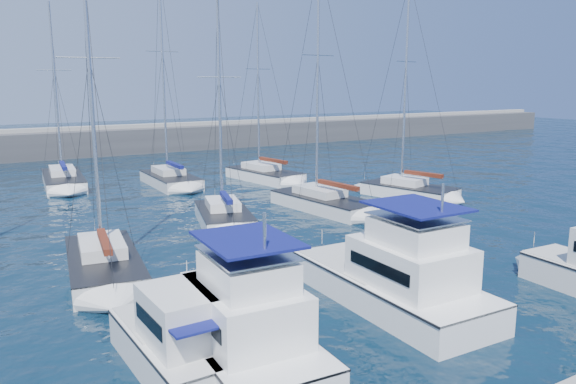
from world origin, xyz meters
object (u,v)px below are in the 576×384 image
motor_yacht_stbd_inner (398,279)px  sailboat_back_c (264,174)px  motor_yacht_port_inner (238,329)px  sailboat_mid_e (409,190)px  sailboat_back_b (170,179)px  motor_yacht_port_outer (182,342)px  sailboat_mid_d (324,202)px  sailboat_back_a (63,180)px  sailboat_mid_c (224,216)px  sailboat_mid_b (104,263)px

motor_yacht_stbd_inner → sailboat_back_c: size_ratio=0.58×
motor_yacht_port_inner → sailboat_mid_e: bearing=39.1°
sailboat_back_b → sailboat_back_c: size_ratio=1.15×
motor_yacht_port_outer → sailboat_mid_d: sailboat_mid_d is taller
motor_yacht_port_inner → sailboat_back_a: size_ratio=0.56×
sailboat_mid_d → sailboat_back_a: size_ratio=1.09×
sailboat_mid_e → sailboat_back_b: sailboat_back_b is taller
motor_yacht_port_outer → sailboat_back_b: (10.06, 30.31, -0.38)m
motor_yacht_port_inner → sailboat_mid_d: bearing=51.3°
sailboat_mid_d → sailboat_mid_c: bearing=174.7°
motor_yacht_stbd_inner → sailboat_mid_e: sailboat_mid_e is taller
sailboat_mid_c → motor_yacht_port_inner: bearing=-97.2°
sailboat_mid_b → motor_yacht_port_inner: bearing=-72.9°
sailboat_mid_d → sailboat_back_b: (-6.10, 14.29, 0.02)m
sailboat_mid_e → sailboat_mid_c: bearing=166.0°
sailboat_mid_e → sailboat_back_c: (-5.97, 12.25, -0.02)m
sailboat_back_b → motor_yacht_port_outer: bearing=-107.8°
sailboat_mid_b → sailboat_back_a: 24.71m
sailboat_back_c → sailboat_mid_b: bearing=-144.7°
motor_yacht_stbd_inner → sailboat_back_a: bearing=102.3°
motor_yacht_port_outer → sailboat_mid_b: (-0.05, 10.19, -0.41)m
sailboat_back_a → sailboat_back_c: bearing=-16.4°
sailboat_mid_d → sailboat_back_a: bearing=119.5°
motor_yacht_port_outer → sailboat_mid_c: size_ratio=0.41×
sailboat_back_b → sailboat_mid_b: bearing=-116.1°
sailboat_mid_c → sailboat_mid_d: 7.67m
sailboat_mid_c → sailboat_back_a: 20.05m
sailboat_back_c → sailboat_mid_e: bearing=-73.8°
motor_yacht_port_inner → sailboat_back_a: bearing=91.9°
sailboat_mid_b → sailboat_mid_d: sailboat_mid_d is taller
motor_yacht_stbd_inner → sailboat_mid_e: size_ratio=0.56×
motor_yacht_port_outer → sailboat_mid_b: sailboat_mid_b is taller
motor_yacht_stbd_inner → motor_yacht_port_inner: bearing=-172.5°
sailboat_mid_c → sailboat_back_c: sailboat_back_c is taller
motor_yacht_stbd_inner → sailboat_mid_b: 13.32m
motor_yacht_port_outer → sailboat_mid_b: 10.20m
sailboat_mid_b → sailboat_back_c: bearing=52.9°
sailboat_back_b → sailboat_back_c: sailboat_back_b is taller
motor_yacht_port_outer → sailboat_back_a: (2.17, 34.80, -0.42)m
sailboat_mid_c → sailboat_mid_d: size_ratio=0.85×
motor_yacht_stbd_inner → sailboat_mid_e: 21.81m
sailboat_back_b → sailboat_back_a: bearing=150.9°
motor_yacht_port_outer → sailboat_mid_e: sailboat_mid_e is taller
motor_yacht_port_inner → sailboat_mid_d: (14.45, 16.41, -0.59)m
sailboat_mid_c → sailboat_mid_e: (15.63, 0.43, 0.02)m
sailboat_mid_d → sailboat_mid_b: bearing=-167.4°
sailboat_mid_b → sailboat_back_c: (18.18, 18.25, 0.00)m
motor_yacht_port_outer → sailboat_mid_d: size_ratio=0.35×
sailboat_mid_b → sailboat_back_b: size_ratio=0.87×
motor_yacht_port_inner → sailboat_back_b: (8.36, 30.70, -0.57)m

